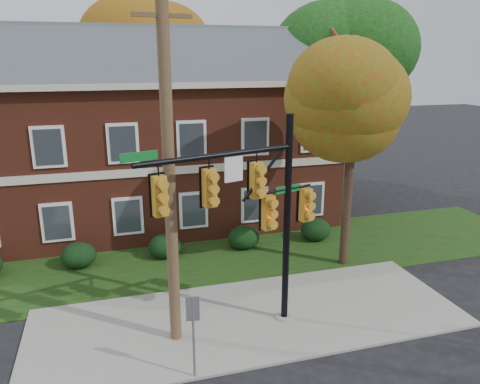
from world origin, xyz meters
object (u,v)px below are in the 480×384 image
object	(u,v)px
hedge_center	(165,246)
tree_right_rear	(345,60)
hedge_right	(244,237)
hedge_far_right	(316,230)
apartment_building	(147,125)
hedge_left	(79,255)
tree_far_rear	(153,48)
traffic_signal	(255,205)
sign_post	(193,324)
tree_near_right	(361,101)
utility_pole	(169,177)

from	to	relation	value
hedge_center	tree_right_rear	xyz separation A→B (m)	(11.31, 6.11, 7.60)
hedge_right	hedge_far_right	size ratio (longest dim) A/B	1.00
apartment_building	hedge_left	xyz separation A→B (m)	(-3.50, -5.25, -4.46)
hedge_far_right	tree_far_rear	size ratio (longest dim) A/B	0.12
hedge_left	hedge_far_right	distance (m)	10.50
apartment_building	hedge_right	xyz separation A→B (m)	(3.50, -5.25, -4.46)
traffic_signal	sign_post	world-z (taller)	traffic_signal
tree_near_right	sign_post	world-z (taller)	tree_near_right
tree_near_right	traffic_signal	bearing A→B (deg)	-146.27
hedge_left	hedge_right	distance (m)	7.00
tree_near_right	tree_right_rear	bearing A→B (deg)	65.42
hedge_center	hedge_far_right	bearing A→B (deg)	0.00
tree_near_right	hedge_right	bearing A→B (deg)	142.72
hedge_right	tree_right_rear	size ratio (longest dim) A/B	0.13
hedge_center	tree_far_rear	size ratio (longest dim) A/B	0.12
apartment_building	hedge_far_right	world-z (taller)	apartment_building
tree_right_rear	hedge_right	bearing A→B (deg)	-141.98
tree_near_right	tree_far_rear	world-z (taller)	tree_far_rear
hedge_left	tree_right_rear	xyz separation A→B (m)	(14.81, 6.11, 7.60)
traffic_signal	sign_post	xyz separation A→B (m)	(-2.20, -1.71, -2.50)
traffic_signal	tree_near_right	bearing A→B (deg)	17.61
utility_pole	hedge_right	bearing A→B (deg)	46.68
hedge_right	hedge_center	bearing A→B (deg)	180.00
traffic_signal	utility_pole	xyz separation A→B (m)	(-2.40, 0.23, 0.94)
hedge_right	sign_post	bearing A→B (deg)	-115.14
tree_right_rear	traffic_signal	bearing A→B (deg)	-126.99
apartment_building	hedge_far_right	xyz separation A→B (m)	(7.00, -5.25, -4.46)
hedge_center	tree_right_rear	distance (m)	14.94
hedge_far_right	utility_pole	bearing A→B (deg)	-140.58
traffic_signal	utility_pole	bearing A→B (deg)	158.45
apartment_building	hedge_far_right	distance (m)	9.82
hedge_far_right	tree_right_rear	world-z (taller)	tree_right_rear
tree_right_rear	tree_far_rear	world-z (taller)	tree_far_rear
hedge_left	traffic_signal	world-z (taller)	traffic_signal
tree_far_rear	sign_post	bearing A→B (deg)	-94.43
hedge_left	utility_pole	size ratio (longest dim) A/B	0.14
hedge_center	hedge_far_right	world-z (taller)	same
hedge_center	sign_post	xyz separation A→B (m)	(-0.30, -8.10, 1.13)
hedge_far_right	tree_far_rear	xyz separation A→B (m)	(-5.66, 13.09, 8.32)
hedge_left	tree_right_rear	size ratio (longest dim) A/B	0.13
hedge_left	tree_near_right	size ratio (longest dim) A/B	0.16
hedge_left	utility_pole	xyz separation A→B (m)	(3.00, -6.16, 4.57)
utility_pole	sign_post	bearing A→B (deg)	-94.49
hedge_far_right	tree_right_rear	xyz separation A→B (m)	(4.31, 6.11, 7.60)
hedge_left	traffic_signal	distance (m)	9.12
hedge_left	utility_pole	bearing A→B (deg)	-64.05
apartment_building	hedge_left	size ratio (longest dim) A/B	13.43
hedge_far_right	hedge_right	bearing A→B (deg)	180.00
tree_far_rear	tree_near_right	bearing A→B (deg)	-69.73
tree_right_rear	hedge_center	bearing A→B (deg)	-151.63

